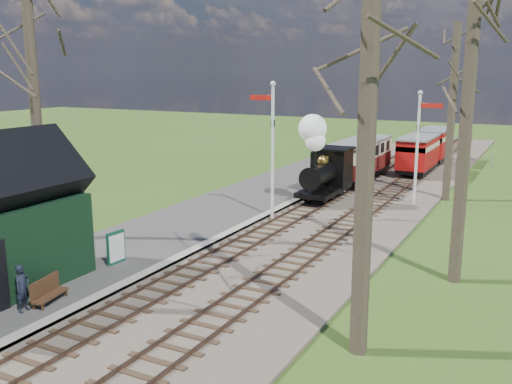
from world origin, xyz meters
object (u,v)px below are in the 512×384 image
at_px(coach, 360,158).
at_px(person, 22,288).
at_px(semaphore_far, 419,139).
at_px(bench, 47,291).
at_px(red_carriage_b, 434,144).
at_px(locomotive, 324,163).
at_px(semaphore_near, 271,141).
at_px(red_carriage_a, 418,154).
at_px(sign_board, 116,248).

distance_m(coach, person, 23.12).
distance_m(semaphore_far, bench, 19.02).
xyz_separation_m(coach, red_carriage_b, (2.60, 9.42, -0.09)).
bearing_deg(locomotive, semaphore_far, 18.25).
relative_size(semaphore_near, bench, 4.69).
bearing_deg(person, coach, -15.41).
xyz_separation_m(locomotive, red_carriage_a, (2.61, 9.99, -0.64)).
relative_size(semaphore_far, person, 4.28).
height_order(coach, red_carriage_a, coach).
height_order(semaphore_near, sign_board, semaphore_near).
distance_m(red_carriage_a, bench, 26.62).
distance_m(locomotive, bench, 16.41).
relative_size(semaphore_near, person, 4.66).
xyz_separation_m(semaphore_near, red_carriage_a, (3.37, 14.54, -2.22)).
bearing_deg(locomotive, bench, -97.47).
xyz_separation_m(semaphore_far, person, (-6.61, -18.39, -2.48)).
distance_m(semaphore_far, coach, 6.62).
distance_m(semaphore_far, sign_board, 16.01).
bearing_deg(bench, red_carriage_a, 79.75).
height_order(locomotive, red_carriage_a, locomotive).
relative_size(sign_board, bench, 0.85).
bearing_deg(semaphore_far, red_carriage_a, 101.73).
xyz_separation_m(bench, person, (-0.10, -0.74, 0.33)).
distance_m(red_carriage_a, red_carriage_b, 5.50).
relative_size(locomotive, person, 3.31).
xyz_separation_m(red_carriage_a, sign_board, (-5.24, -22.70, -0.64)).
bearing_deg(bench, locomotive, 82.53).
bearing_deg(coach, red_carriage_b, 74.58).
distance_m(locomotive, person, 17.13).
distance_m(sign_board, person, 4.25).
xyz_separation_m(semaphore_near, sign_board, (-1.87, -8.16, -2.86)).
height_order(locomotive, sign_board, locomotive).
height_order(coach, person, coach).
xyz_separation_m(semaphore_far, sign_board, (-7.01, -14.16, -2.59)).
xyz_separation_m(coach, red_carriage_a, (2.60, 3.92, -0.09)).
height_order(locomotive, person, locomotive).
height_order(semaphore_far, bench, semaphore_far).
relative_size(coach, bench, 5.32).
bearing_deg(red_carriage_a, locomotive, -104.66).
bearing_deg(coach, person, -95.55).
bearing_deg(sign_board, red_carriage_a, 77.01).
distance_m(locomotive, coach, 6.09).
xyz_separation_m(red_carriage_b, sign_board, (-5.24, -28.20, -0.64)).
height_order(semaphore_near, bench, semaphore_near).
height_order(semaphore_far, red_carriage_a, semaphore_far).
bearing_deg(bench, coach, 84.52).
distance_m(coach, red_carriage_b, 9.78).
bearing_deg(red_carriage_a, semaphore_far, -78.27).
height_order(semaphore_far, red_carriage_b, semaphore_far).
bearing_deg(bench, red_carriage_b, 81.50).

